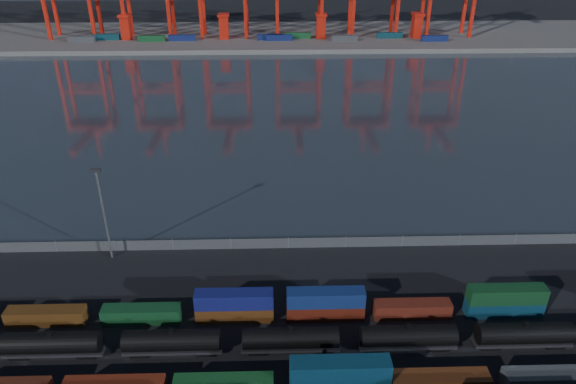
{
  "coord_description": "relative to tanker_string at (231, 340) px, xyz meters",
  "views": [
    {
      "loc": [
        -2.13,
        -46.62,
        50.5
      ],
      "look_at": [
        0.0,
        30.0,
        10.0
      ],
      "focal_mm": 32.0,
      "sensor_mm": 36.0,
      "label": 1
    }
  ],
  "objects": [
    {
      "name": "container_row_mid",
      "position": [
        12.6,
        -7.03,
        -0.5
      ],
      "size": [
        140.92,
        2.42,
        5.17
      ],
      "color": "#404245",
      "rests_on": "ground"
    },
    {
      "name": "container_row_north",
      "position": [
        18.6,
        6.35,
        -0.02
      ],
      "size": [
        140.51,
        2.24,
        4.78
      ],
      "color": "#16125B",
      "rests_on": "ground"
    },
    {
      "name": "far_quay",
      "position": [
        8.13,
        206.22,
        -1.01
      ],
      "size": [
        700.0,
        70.0,
        2.0
      ],
      "primitive_type": "cube",
      "color": "#514F4C",
      "rests_on": "ground"
    },
    {
      "name": "harbor_water",
      "position": [
        8.13,
        101.22,
        -2.0
      ],
      "size": [
        700.0,
        700.0,
        0.0
      ],
      "primitive_type": "plane",
      "color": "#272F38",
      "rests_on": "ground"
    },
    {
      "name": "yard_light_mast",
      "position": [
        -21.87,
        22.22,
        7.29
      ],
      "size": [
        1.6,
        0.4,
        16.6
      ],
      "color": "slate",
      "rests_on": "ground"
    },
    {
      "name": "straddle_carriers",
      "position": [
        5.63,
        196.22,
        5.81
      ],
      "size": [
        140.0,
        7.0,
        11.1
      ],
      "color": "red",
      "rests_on": "far_quay"
    },
    {
      "name": "tanker_string",
      "position": [
        0.0,
        0.0,
        0.0
      ],
      "size": [
        121.53,
        2.8,
        4.0
      ],
      "color": "black",
      "rests_on": "ground"
    },
    {
      "name": "ground",
      "position": [
        8.13,
        -3.78,
        -2.01
      ],
      "size": [
        700.0,
        700.0,
        0.0
      ],
      "primitive_type": "plane",
      "color": "black",
      "rests_on": "ground"
    },
    {
      "name": "quay_containers",
      "position": [
        -2.86,
        191.69,
        1.29
      ],
      "size": [
        172.58,
        10.99,
        2.6
      ],
      "color": "navy",
      "rests_on": "far_quay"
    },
    {
      "name": "waterfront_fence",
      "position": [
        8.13,
        24.22,
        -1.01
      ],
      "size": [
        160.12,
        0.12,
        2.2
      ],
      "color": "#595B5E",
      "rests_on": "ground"
    }
  ]
}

